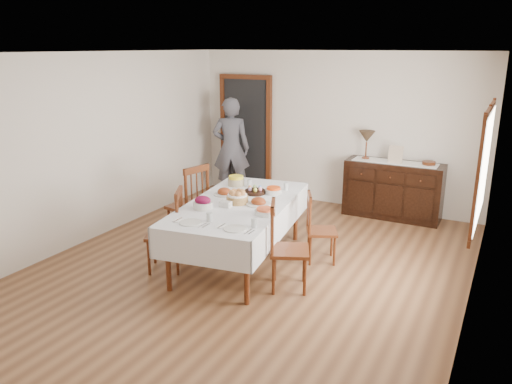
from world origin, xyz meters
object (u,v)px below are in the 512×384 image
at_px(chair_left_far, 190,203).
at_px(sideboard, 393,190).
at_px(chair_left_near, 169,230).
at_px(chair_right_near, 285,246).
at_px(dining_table, 239,210).
at_px(chair_right_far, 318,227).
at_px(person, 231,145).
at_px(table_lamp, 367,137).

xyz_separation_m(chair_left_far, sideboard, (2.27, 2.37, -0.11)).
bearing_deg(chair_left_near, chair_right_near, 69.98).
distance_m(dining_table, chair_right_far, 1.03).
bearing_deg(chair_left_near, person, 168.69).
relative_size(chair_left_near, chair_right_near, 1.00).
bearing_deg(chair_left_far, chair_left_near, 31.83).
relative_size(chair_left_far, chair_right_near, 1.09).
distance_m(dining_table, chair_left_near, 0.90).
relative_size(chair_left_near, table_lamp, 2.23).
height_order(chair_left_far, sideboard, chair_left_far).
xyz_separation_m(chair_right_far, person, (-2.41, 1.94, 0.51)).
bearing_deg(chair_right_far, chair_left_near, 99.55).
bearing_deg(dining_table, table_lamp, 64.77).
relative_size(dining_table, chair_right_far, 2.75).
xyz_separation_m(dining_table, chair_left_near, (-0.66, -0.57, -0.19)).
bearing_deg(sideboard, chair_left_near, -121.32).
distance_m(sideboard, person, 2.91).
relative_size(chair_left_near, sideboard, 0.68).
bearing_deg(dining_table, sideboard, 55.78).
bearing_deg(person, chair_right_far, 117.73).
bearing_deg(chair_right_far, chair_right_near, 150.24).
relative_size(sideboard, person, 0.78).
xyz_separation_m(chair_left_far, person, (-0.59, 2.14, 0.40)).
bearing_deg(chair_left_near, table_lamp, 127.83).
distance_m(chair_left_near, chair_left_far, 0.93).
xyz_separation_m(chair_left_far, chair_right_near, (1.76, -0.68, -0.05)).
relative_size(chair_right_near, table_lamp, 2.23).
height_order(chair_right_far, person, person).
bearing_deg(chair_right_far, chair_left_far, 70.58).
relative_size(chair_left_far, sideboard, 0.74).
height_order(person, table_lamp, person).
distance_m(chair_left_far, chair_right_far, 1.84).
bearing_deg(person, table_lamp, 162.55).
bearing_deg(chair_left_near, chair_left_far, 170.96).
distance_m(dining_table, chair_right_near, 0.91).
xyz_separation_m(chair_left_far, chair_right_far, (1.82, 0.20, -0.11)).
bearing_deg(table_lamp, sideboard, -2.24).
bearing_deg(chair_right_far, dining_table, 94.65).
bearing_deg(person, chair_left_near, 82.86).
bearing_deg(person, dining_table, 98.86).
bearing_deg(chair_left_far, dining_table, 85.61).
height_order(dining_table, chair_right_far, chair_right_far).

